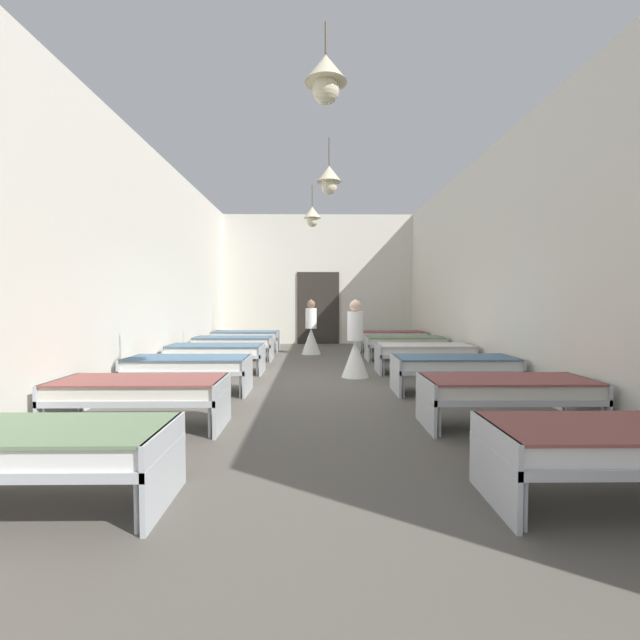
% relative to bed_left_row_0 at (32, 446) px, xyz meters
% --- Properties ---
extents(ground_plane, '(6.89, 14.31, 0.10)m').
position_rel_bed_left_row_0_xyz_m(ground_plane, '(2.10, 4.75, -0.49)').
color(ground_plane, '#59544C').
extents(room_shell, '(6.69, 13.91, 4.31)m').
position_rel_bed_left_row_0_xyz_m(room_shell, '(2.10, 6.14, 1.72)').
color(room_shell, silver).
rests_on(room_shell, ground).
extents(bed_left_row_0, '(1.90, 0.84, 0.57)m').
position_rel_bed_left_row_0_xyz_m(bed_left_row_0, '(0.00, 0.00, 0.00)').
color(bed_left_row_0, '#B7BCC1').
rests_on(bed_left_row_0, ground).
extents(bed_right_row_0, '(1.90, 0.84, 0.57)m').
position_rel_bed_left_row_0_xyz_m(bed_right_row_0, '(4.19, 0.00, 0.00)').
color(bed_right_row_0, '#B7BCC1').
rests_on(bed_right_row_0, ground).
extents(bed_left_row_1, '(1.90, 0.84, 0.57)m').
position_rel_bed_left_row_0_xyz_m(bed_left_row_1, '(0.00, 1.90, 0.00)').
color(bed_left_row_1, '#B7BCC1').
rests_on(bed_left_row_1, ground).
extents(bed_right_row_1, '(1.90, 0.84, 0.57)m').
position_rel_bed_left_row_0_xyz_m(bed_right_row_1, '(4.19, 1.90, 0.00)').
color(bed_right_row_1, '#B7BCC1').
rests_on(bed_right_row_1, ground).
extents(bed_left_row_2, '(1.90, 0.84, 0.57)m').
position_rel_bed_left_row_0_xyz_m(bed_left_row_2, '(0.00, 3.80, 0.00)').
color(bed_left_row_2, '#B7BCC1').
rests_on(bed_left_row_2, ground).
extents(bed_right_row_2, '(1.90, 0.84, 0.57)m').
position_rel_bed_left_row_0_xyz_m(bed_right_row_2, '(4.19, 3.80, 0.00)').
color(bed_right_row_2, '#B7BCC1').
rests_on(bed_right_row_2, ground).
extents(bed_left_row_3, '(1.90, 0.84, 0.57)m').
position_rel_bed_left_row_0_xyz_m(bed_left_row_3, '(0.00, 5.70, 0.00)').
color(bed_left_row_3, '#B7BCC1').
rests_on(bed_left_row_3, ground).
extents(bed_right_row_3, '(1.90, 0.84, 0.57)m').
position_rel_bed_left_row_0_xyz_m(bed_right_row_3, '(4.19, 5.70, 0.00)').
color(bed_right_row_3, '#B7BCC1').
rests_on(bed_right_row_3, ground).
extents(bed_left_row_4, '(1.90, 0.84, 0.57)m').
position_rel_bed_left_row_0_xyz_m(bed_left_row_4, '(0.00, 7.60, 0.00)').
color(bed_left_row_4, '#B7BCC1').
rests_on(bed_left_row_4, ground).
extents(bed_right_row_4, '(1.90, 0.84, 0.57)m').
position_rel_bed_left_row_0_xyz_m(bed_right_row_4, '(4.19, 7.60, 0.00)').
color(bed_right_row_4, '#B7BCC1').
rests_on(bed_right_row_4, ground).
extents(bed_left_row_5, '(1.90, 0.84, 0.57)m').
position_rel_bed_left_row_0_xyz_m(bed_left_row_5, '(0.00, 9.50, 0.00)').
color(bed_left_row_5, '#B7BCC1').
rests_on(bed_left_row_5, ground).
extents(bed_right_row_5, '(1.90, 0.84, 0.57)m').
position_rel_bed_left_row_0_xyz_m(bed_right_row_5, '(4.19, 9.50, 0.00)').
color(bed_right_row_5, '#B7BCC1').
rests_on(bed_right_row_5, ground).
extents(nurse_near_aisle, '(0.52, 0.52, 1.49)m').
position_rel_bed_left_row_0_xyz_m(nurse_near_aisle, '(1.88, 8.78, 0.09)').
color(nurse_near_aisle, white).
rests_on(nurse_near_aisle, ground).
extents(nurse_mid_aisle, '(0.52, 0.52, 1.49)m').
position_rel_bed_left_row_0_xyz_m(nurse_mid_aisle, '(2.76, 5.22, 0.09)').
color(nurse_mid_aisle, white).
rests_on(nurse_mid_aisle, ground).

